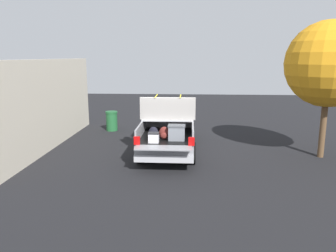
% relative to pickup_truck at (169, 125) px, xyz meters
% --- Properties ---
extents(ground_plane, '(40.00, 40.00, 0.00)m').
position_rel_pickup_truck_xyz_m(ground_plane, '(-0.34, 0.00, -0.95)').
color(ground_plane, black).
extents(pickup_truck, '(6.05, 2.06, 2.23)m').
position_rel_pickup_truck_xyz_m(pickup_truck, '(0.00, 0.00, 0.00)').
color(pickup_truck, gray).
rests_on(pickup_truck, ground_plane).
extents(building_facade, '(9.03, 0.36, 3.58)m').
position_rel_pickup_truck_xyz_m(building_facade, '(-0.04, 4.90, 0.84)').
color(building_facade, beige).
rests_on(building_facade, ground_plane).
extents(tree_background, '(3.07, 3.07, 4.97)m').
position_rel_pickup_truck_xyz_m(tree_background, '(-0.97, -5.72, 2.47)').
color(tree_background, brown).
rests_on(tree_background, ground_plane).
extents(trash_can, '(0.60, 0.60, 0.98)m').
position_rel_pickup_truck_xyz_m(trash_can, '(3.01, 3.10, -0.46)').
color(trash_can, '#1E592D').
rests_on(trash_can, ground_plane).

